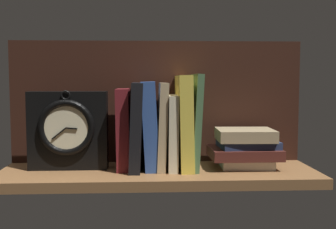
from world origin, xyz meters
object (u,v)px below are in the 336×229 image
object	(u,v)px
book_black_skeptic	(136,126)
book_maroon_dawkins	(124,129)
book_blue_modern	(150,125)
book_green_romantic	(195,121)
framed_clock	(68,130)
book_stack_side	(245,148)
book_yellow_seinlanguage	(184,122)
book_cream_twain	(172,132)
book_tan_shortstories	(162,126)

from	to	relation	value
book_black_skeptic	book_maroon_dawkins	bearing A→B (deg)	-180.00
book_blue_modern	book_green_romantic	bearing A→B (deg)	0.00
framed_clock	book_stack_side	world-z (taller)	framed_clock
book_yellow_seinlanguage	book_stack_side	world-z (taller)	book_yellow_seinlanguage
book_blue_modern	book_cream_twain	distance (cm)	5.98
book_cream_twain	book_green_romantic	xyz separation A→B (cm)	(5.99, 0.00, 2.70)
book_maroon_dawkins	book_stack_side	distance (cm)	32.22
book_yellow_seinlanguage	book_maroon_dawkins	bearing A→B (deg)	-180.00
book_blue_modern	book_yellow_seinlanguage	distance (cm)	8.93
book_maroon_dawkins	book_black_skeptic	distance (cm)	3.41
book_black_skeptic	book_cream_twain	distance (cm)	9.34
book_tan_shortstories	book_green_romantic	size ratio (longest dim) A/B	0.91
book_maroon_dawkins	book_blue_modern	world-z (taller)	book_blue_modern
book_green_romantic	book_black_skeptic	bearing A→B (deg)	180.00
book_maroon_dawkins	book_black_skeptic	size ratio (longest dim) A/B	0.93
book_stack_side	book_tan_shortstories	bearing A→B (deg)	179.29
book_tan_shortstories	book_cream_twain	bearing A→B (deg)	0.00
book_yellow_seinlanguage	framed_clock	bearing A→B (deg)	-179.50
book_maroon_dawkins	book_green_romantic	size ratio (longest dim) A/B	0.85
book_tan_shortstories	book_yellow_seinlanguage	world-z (taller)	book_yellow_seinlanguage
book_tan_shortstories	framed_clock	xyz separation A→B (cm)	(-24.06, -0.26, -0.89)
book_blue_modern	book_maroon_dawkins	bearing A→B (deg)	-180.00
book_maroon_dawkins	book_black_skeptic	world-z (taller)	book_black_skeptic
book_maroon_dawkins	book_tan_shortstories	xyz separation A→B (cm)	(9.95, 0.00, 0.76)
book_black_skeptic	book_blue_modern	distance (cm)	3.49
book_yellow_seinlanguage	book_stack_side	bearing A→B (deg)	-0.97
book_tan_shortstories	framed_clock	distance (cm)	24.08
book_green_romantic	book_yellow_seinlanguage	bearing A→B (deg)	180.00
book_black_skeptic	book_stack_side	distance (cm)	29.09
book_blue_modern	book_yellow_seinlanguage	xyz separation A→B (cm)	(8.90, 0.00, 0.81)
book_maroon_dawkins	book_cream_twain	bearing A→B (deg)	0.00
book_black_skeptic	book_green_romantic	size ratio (longest dim) A/B	0.91
book_blue_modern	book_stack_side	bearing A→B (deg)	-0.62
book_blue_modern	book_tan_shortstories	xyz separation A→B (cm)	(3.14, 0.00, -0.14)
book_maroon_dawkins	book_stack_side	world-z (taller)	book_maroon_dawkins
book_maroon_dawkins	book_tan_shortstories	world-z (taller)	book_tan_shortstories
framed_clock	book_blue_modern	bearing A→B (deg)	0.71
book_yellow_seinlanguage	book_green_romantic	xyz separation A→B (cm)	(2.81, 0.00, 0.16)
book_blue_modern	book_tan_shortstories	size ratio (longest dim) A/B	1.01
book_black_skeptic	book_tan_shortstories	size ratio (longest dim) A/B	1.00
book_maroon_dawkins	book_stack_side	size ratio (longest dim) A/B	1.15
book_black_skeptic	book_cream_twain	size ratio (longest dim) A/B	1.17
book_cream_twain	book_stack_side	world-z (taller)	book_cream_twain
book_cream_twain	book_yellow_seinlanguage	bearing A→B (deg)	0.00
book_green_romantic	framed_clock	world-z (taller)	book_green_romantic
book_yellow_seinlanguage	book_blue_modern	bearing A→B (deg)	180.00
framed_clock	book_green_romantic	bearing A→B (deg)	0.46
book_blue_modern	book_stack_side	distance (cm)	25.72
book_yellow_seinlanguage	book_black_skeptic	bearing A→B (deg)	180.00
book_tan_shortstories	framed_clock	bearing A→B (deg)	-179.38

